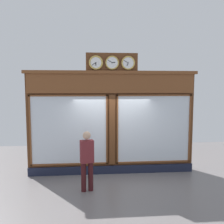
# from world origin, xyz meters

# --- Properties ---
(ground_plane) EXTENTS (14.00, 14.00, 0.00)m
(ground_plane) POSITION_xyz_m (0.00, 2.80, 0.00)
(ground_plane) COLOR slate
(shop_facade) EXTENTS (5.62, 0.42, 3.98)m
(shop_facade) POSITION_xyz_m (0.00, -0.12, 1.74)
(shop_facade) COLOR #5B3319
(shop_facade) RESTS_ON ground_plane
(pedestrian) EXTENTS (0.40, 0.29, 1.69)m
(pedestrian) POSITION_xyz_m (0.81, 1.31, 0.93)
(pedestrian) COLOR #3A1316
(pedestrian) RESTS_ON ground_plane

